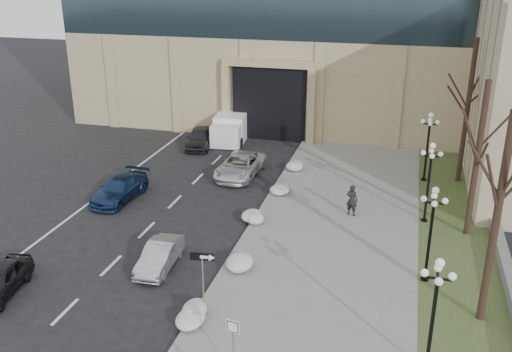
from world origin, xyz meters
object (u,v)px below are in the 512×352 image
at_px(car_e, 200,138).
at_px(box_truck, 233,125).
at_px(lamppost_c, 430,172).
at_px(keep_sign, 233,335).
at_px(car_b, 160,256).
at_px(pedestrian, 352,200).
at_px(car_d, 240,165).
at_px(car_c, 120,189).
at_px(one_way_sign, 206,264).
at_px(lamppost_d, 428,138).
at_px(lamppost_a, 435,302).
at_px(lamppost_b, 432,222).

bearing_deg(car_e, box_truck, 48.54).
bearing_deg(lamppost_c, car_e, 150.75).
bearing_deg(box_truck, keep_sign, -78.75).
distance_m(car_b, pedestrian, 11.67).
xyz_separation_m(car_b, keep_sign, (5.70, -6.34, 1.09)).
bearing_deg(car_d, car_b, -89.12).
relative_size(car_c, car_d, 0.90).
relative_size(car_c, keep_sign, 2.06).
relative_size(car_c, box_truck, 0.68).
height_order(pedestrian, box_truck, box_truck).
relative_size(one_way_sign, lamppost_d, 0.60).
distance_m(lamppost_a, lamppost_b, 6.50).
xyz_separation_m(car_b, box_truck, (-2.89, 21.11, 0.42)).
relative_size(box_truck, lamppost_c, 1.47).
bearing_deg(car_c, car_d, 48.39).
height_order(car_d, box_truck, box_truck).
relative_size(lamppost_a, lamppost_d, 1.00).
relative_size(car_d, box_truck, 0.76).
relative_size(car_d, one_way_sign, 1.87).
relative_size(car_d, pedestrian, 2.85).
distance_m(car_c, car_e, 11.15).
bearing_deg(car_d, box_truck, 112.40).
bearing_deg(lamppost_b, lamppost_a, -90.00).
xyz_separation_m(car_e, lamppost_d, (17.08, -3.07, 2.31)).
bearing_deg(keep_sign, car_b, 138.93).
height_order(keep_sign, lamppost_d, lamppost_d).
distance_m(car_c, keep_sign, 17.63).
bearing_deg(box_truck, car_d, -75.54).
bearing_deg(lamppost_d, car_b, -129.60).
xyz_separation_m(box_truck, lamppost_b, (15.30, -19.11, 2.03)).
distance_m(car_e, box_truck, 3.54).
relative_size(car_b, one_way_sign, 1.33).
relative_size(car_c, one_way_sign, 1.68).
relative_size(box_truck, keep_sign, 3.01).
distance_m(keep_sign, lamppost_c, 16.34).
bearing_deg(lamppost_c, car_c, -175.22).
xyz_separation_m(car_e, pedestrian, (13.00, -9.89, 0.29)).
xyz_separation_m(lamppost_b, lamppost_c, (0.00, 6.50, 0.00)).
bearing_deg(one_way_sign, pedestrian, 59.34).
xyz_separation_m(car_d, car_e, (-4.89, 5.21, 0.03)).
height_order(car_d, car_e, car_e).
bearing_deg(keep_sign, lamppost_b, 58.19).
distance_m(car_b, lamppost_a, 13.42).
xyz_separation_m(car_b, car_d, (0.21, 12.85, 0.11)).
distance_m(lamppost_a, lamppost_d, 19.50).
relative_size(car_c, lamppost_b, 1.01).
height_order(car_e, lamppost_d, lamppost_d).
height_order(lamppost_b, lamppost_c, same).
bearing_deg(keep_sign, lamppost_d, 79.55).
bearing_deg(lamppost_a, keep_sign, -164.64).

